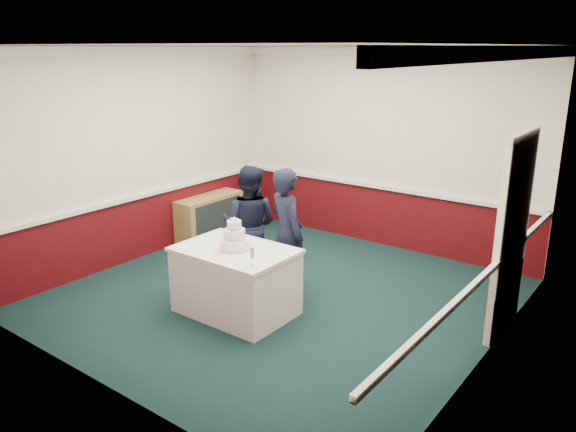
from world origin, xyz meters
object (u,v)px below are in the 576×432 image
Objects in this scene: sideboard at (210,217)px; cake_knife at (221,253)px; wedding_cake at (235,239)px; cake_table at (236,280)px; person_woman at (287,234)px; person_man at (249,225)px; champagne_flute at (252,254)px.

cake_knife is at bearing -42.81° from sideboard.
wedding_cake is 1.65× the size of cake_knife.
person_woman is at bearing 72.40° from cake_table.
person_woman is at bearing 151.11° from person_man.
cake_table is 0.44m from cake_knife.
sideboard is 5.85× the size of champagne_flute.
wedding_cake reaches higher than sideboard.
wedding_cake is 0.22× the size of person_woman.
champagne_flute is 1.02m from person_woman.
champagne_flute is at bearing 111.12° from person_man.
sideboard is at bearing 140.66° from wedding_cake.
cake_knife is (-0.03, -0.20, 0.39)m from cake_table.
sideboard is at bearing -50.70° from person_man.
person_woman is at bearing -24.20° from sideboard.
cake_table is at bearing 74.02° from cake_knife.
person_woman is (-0.28, 0.97, -0.11)m from champagne_flute.
sideboard is 2.62m from person_woman.
sideboard is 3.30× the size of wedding_cake.
wedding_cake is 1.78× the size of champagne_flute.
cake_knife is at bearing -98.53° from wedding_cake.
person_man is (-0.46, 0.79, 0.38)m from cake_table.
cake_knife is at bearing 92.67° from person_man.
person_woman is at bearing 66.93° from cake_knife.
wedding_cake is 0.73m from person_woman.
wedding_cake is 0.92m from person_man.
cake_table is 0.50m from wedding_cake.
cake_knife is 0.55m from champagne_flute.
champagne_flute is at bearing -37.61° from sideboard.
person_man reaches higher than cake_knife.
person_man reaches higher than champagne_flute.
cake_knife reaches higher than sideboard.
cake_knife is at bearing -98.53° from cake_table.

